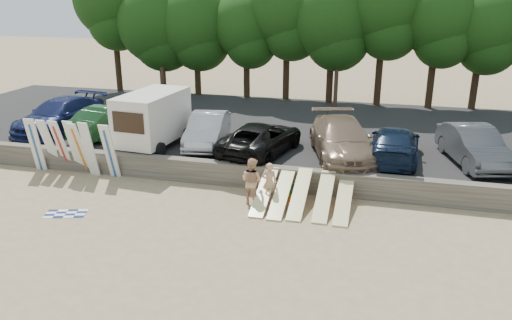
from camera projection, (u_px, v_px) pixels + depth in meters
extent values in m
plane|color=tan|center=(235.00, 217.00, 18.39)|extent=(120.00, 120.00, 0.00)
cube|color=#6B6356|center=(255.00, 176.00, 20.98)|extent=(44.00, 0.50, 1.00)
cube|color=#282828|center=(288.00, 132.00, 27.89)|extent=(44.00, 14.50, 0.70)
cylinder|color=#382616|center=(118.00, 61.00, 36.91)|extent=(0.44, 0.44, 4.38)
sphere|color=#214A15|center=(112.00, 0.00, 35.51)|extent=(5.44, 5.44, 5.44)
cylinder|color=#382616|center=(163.00, 69.00, 36.20)|extent=(0.44, 0.44, 3.40)
sphere|color=#214A15|center=(160.00, 22.00, 35.11)|extent=(6.03, 6.03, 6.03)
cylinder|color=#382616|center=(198.00, 71.00, 35.60)|extent=(0.44, 0.44, 3.37)
sphere|color=#214A15|center=(196.00, 23.00, 34.53)|extent=(5.61, 5.61, 5.61)
cylinder|color=#382616|center=(247.00, 73.00, 34.75)|extent=(0.44, 0.44, 3.35)
sphere|color=#214A15|center=(246.00, 25.00, 33.68)|extent=(4.74, 4.74, 4.74)
cylinder|color=#382616|center=(286.00, 69.00, 33.98)|extent=(0.44, 0.44, 4.08)
sphere|color=#214A15|center=(287.00, 8.00, 32.67)|extent=(5.35, 5.35, 5.35)
cylinder|color=#382616|center=(330.00, 75.00, 32.97)|extent=(0.44, 0.44, 3.72)
sphere|color=#214A15|center=(333.00, 18.00, 31.78)|extent=(5.54, 5.54, 5.54)
cylinder|color=#382616|center=(379.00, 72.00, 32.16)|extent=(0.44, 0.44, 4.28)
sphere|color=#214A15|center=(384.00, 4.00, 30.80)|extent=(5.17, 5.17, 5.17)
cylinder|color=#382616|center=(431.00, 78.00, 31.45)|extent=(0.44, 0.44, 3.81)
sphere|color=#214A15|center=(438.00, 17.00, 30.23)|extent=(4.74, 4.74, 4.74)
cylinder|color=#382616|center=(475.00, 81.00, 31.24)|extent=(0.44, 0.44, 3.53)
sphere|color=#214A15|center=(483.00, 24.00, 30.12)|extent=(4.82, 4.82, 4.82)
cylinder|color=#473321|center=(160.00, 32.00, 33.69)|extent=(0.26, 0.26, 9.00)
cylinder|color=#473321|center=(339.00, 35.00, 30.87)|extent=(0.26, 0.26, 9.00)
cube|color=beige|center=(153.00, 116.00, 23.76)|extent=(2.39, 4.28, 2.27)
cube|color=black|center=(128.00, 123.00, 21.83)|extent=(1.55, 0.17, 0.93)
cylinder|color=black|center=(119.00, 145.00, 23.27)|extent=(0.26, 0.70, 0.68)
cylinder|color=black|center=(160.00, 150.00, 22.60)|extent=(0.26, 0.70, 0.68)
cylinder|color=black|center=(149.00, 130.00, 25.67)|extent=(0.26, 0.70, 0.68)
cylinder|color=black|center=(187.00, 134.00, 25.00)|extent=(0.26, 0.70, 0.68)
imported|color=#151D4B|center=(60.00, 115.00, 26.64)|extent=(2.97, 6.06, 1.70)
imported|color=#163C1B|center=(110.00, 120.00, 25.92)|extent=(2.57, 5.01, 1.57)
imported|color=#9E9EA3|center=(208.00, 130.00, 24.22)|extent=(2.37, 4.91, 1.55)
imported|color=black|center=(261.00, 138.00, 22.97)|extent=(3.46, 5.67, 1.47)
imported|color=#806751|center=(342.00, 140.00, 22.32)|extent=(3.91, 6.38, 1.73)
imported|color=black|center=(394.00, 144.00, 22.08)|extent=(2.37, 5.25, 1.49)
imported|color=#424447|center=(474.00, 146.00, 21.63)|extent=(2.87, 5.21, 1.63)
cube|color=silver|center=(35.00, 145.00, 22.52)|extent=(0.55, 0.61, 2.56)
cube|color=silver|center=(50.00, 145.00, 22.62)|extent=(0.60, 0.88, 2.50)
cube|color=silver|center=(61.00, 146.00, 22.45)|extent=(0.60, 0.86, 2.51)
cube|color=silver|center=(75.00, 147.00, 22.26)|extent=(0.56, 0.73, 2.54)
cube|color=silver|center=(80.00, 149.00, 22.11)|extent=(0.61, 0.90, 2.50)
cube|color=silver|center=(89.00, 149.00, 21.91)|extent=(0.56, 0.63, 2.56)
cube|color=silver|center=(110.00, 151.00, 21.67)|extent=(0.52, 0.70, 2.54)
cube|color=#F0E397|center=(264.00, 191.00, 19.39)|extent=(0.56, 2.87, 1.01)
cube|color=#F0E397|center=(282.00, 194.00, 19.18)|extent=(0.56, 2.88, 0.99)
cube|color=#F0E397|center=(300.00, 193.00, 19.09)|extent=(0.56, 2.85, 1.08)
cube|color=#F0E397|center=(324.00, 196.00, 18.93)|extent=(0.56, 2.86, 1.04)
cube|color=#F0E397|center=(344.00, 201.00, 18.77)|extent=(0.56, 2.92, 0.83)
imported|color=tan|center=(269.00, 182.00, 19.43)|extent=(0.66, 0.49, 1.63)
imported|color=tan|center=(252.00, 181.00, 19.27)|extent=(1.10, 1.00, 1.86)
cube|color=#238139|center=(294.00, 193.00, 20.12)|extent=(0.44, 0.39, 0.32)
cube|color=#CD6418|center=(290.00, 198.00, 19.72)|extent=(0.34, 0.29, 0.22)
plane|color=white|center=(66.00, 214.00, 18.63)|extent=(1.87, 1.87, 0.00)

